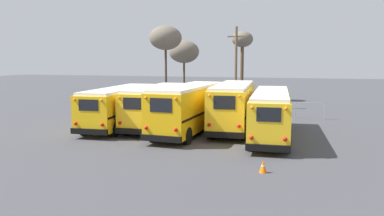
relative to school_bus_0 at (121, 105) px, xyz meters
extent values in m
plane|color=#424247|center=(5.65, 0.09, -1.64)|extent=(160.00, 160.00, 0.00)
cube|color=yellow|center=(0.00, 0.02, -0.06)|extent=(2.87, 9.99, 2.42)
cube|color=white|center=(0.00, 0.02, 1.25)|extent=(2.66, 9.59, 0.20)
cube|color=black|center=(0.20, -4.97, -1.09)|extent=(2.53, 0.30, 0.36)
cube|color=black|center=(0.20, -4.94, 0.60)|extent=(1.36, 0.09, 0.73)
sphere|color=red|center=(-0.73, -5.01, -0.61)|extent=(0.22, 0.22, 0.22)
sphere|color=orange|center=(-0.73, -5.01, 0.93)|extent=(0.18, 0.18, 0.18)
sphere|color=red|center=(1.13, -4.94, -0.61)|extent=(0.22, 0.22, 0.22)
sphere|color=orange|center=(1.13, -4.94, 0.93)|extent=(0.18, 0.18, 0.18)
cube|color=black|center=(-1.25, -0.03, -0.25)|extent=(0.42, 9.69, 0.14)
cube|color=black|center=(1.25, 0.07, -0.25)|extent=(0.42, 9.69, 0.14)
cylinder|color=black|center=(-1.31, 3.62, -1.12)|extent=(0.32, 1.05, 1.04)
cylinder|color=black|center=(1.01, 3.71, -1.12)|extent=(0.32, 1.05, 1.04)
cylinder|color=black|center=(-1.01, -3.67, -1.12)|extent=(0.32, 1.05, 1.04)
cylinder|color=black|center=(1.30, -3.58, -1.12)|extent=(0.32, 1.05, 1.04)
cube|color=yellow|center=(2.82, 0.60, -0.02)|extent=(2.61, 9.36, 2.54)
cube|color=white|center=(2.82, 0.60, 1.35)|extent=(2.41, 8.98, 0.20)
cube|color=black|center=(2.88, -4.10, -1.11)|extent=(2.55, 0.23, 0.36)
cube|color=black|center=(2.88, -4.08, 0.68)|extent=(1.37, 0.05, 0.76)
sphere|color=red|center=(1.95, -4.12, -0.59)|extent=(0.22, 0.22, 0.22)
sphere|color=orange|center=(1.95, -4.12, 1.03)|extent=(0.18, 0.18, 0.18)
sphere|color=red|center=(3.82, -4.10, -0.59)|extent=(0.22, 0.22, 0.22)
sphere|color=orange|center=(3.82, -4.10, 1.03)|extent=(0.18, 0.18, 0.18)
cube|color=black|center=(1.56, 0.59, -0.21)|extent=(0.14, 9.14, 0.14)
cube|color=black|center=(4.08, 0.62, -0.21)|extent=(0.14, 9.14, 0.14)
cylinder|color=black|center=(1.61, 3.95, -1.13)|extent=(0.29, 1.01, 1.01)
cylinder|color=black|center=(3.95, 3.98, -1.13)|extent=(0.29, 1.01, 1.01)
cylinder|color=black|center=(1.70, -2.78, -1.13)|extent=(0.29, 1.01, 1.01)
cylinder|color=black|center=(4.03, -2.75, -1.13)|extent=(0.29, 1.01, 1.01)
cube|color=#EAAA0F|center=(5.65, -0.75, 0.10)|extent=(3.07, 10.06, 2.75)
cube|color=white|center=(5.65, -0.75, 1.58)|extent=(2.85, 9.65, 0.20)
cube|color=black|center=(5.35, -5.75, -1.09)|extent=(2.55, 0.35, 0.36)
cube|color=black|center=(5.35, -5.72, 0.86)|extent=(1.37, 0.11, 0.83)
sphere|color=red|center=(4.42, -5.70, -0.52)|extent=(0.22, 0.22, 0.22)
sphere|color=orange|center=(4.42, -5.70, 1.26)|extent=(0.18, 0.18, 0.18)
sphere|color=red|center=(6.28, -5.81, -0.52)|extent=(0.22, 0.22, 0.22)
sphere|color=orange|center=(6.28, -5.81, 1.26)|extent=(0.18, 0.18, 0.18)
cube|color=black|center=(4.39, -0.68, -0.10)|extent=(0.60, 9.71, 0.14)
cube|color=black|center=(6.90, -0.83, -0.10)|extent=(0.60, 9.71, 0.14)
cylinder|color=black|center=(4.70, 2.97, -1.12)|extent=(0.34, 1.06, 1.05)
cylinder|color=black|center=(7.03, 2.83, -1.12)|extent=(0.34, 1.06, 1.05)
cylinder|color=black|center=(4.27, -4.34, -1.12)|extent=(0.34, 1.06, 1.05)
cylinder|color=black|center=(6.59, -4.48, -1.12)|extent=(0.34, 1.06, 1.05)
cube|color=yellow|center=(8.47, 1.11, 0.12)|extent=(2.86, 9.68, 2.78)
cube|color=white|center=(8.47, 1.11, 1.61)|extent=(2.65, 9.29, 0.20)
cube|color=black|center=(8.69, -3.71, -1.09)|extent=(2.49, 0.31, 0.36)
cube|color=black|center=(8.69, -3.69, 0.88)|extent=(1.34, 0.09, 0.83)
sphere|color=red|center=(7.78, -3.76, -0.50)|extent=(0.22, 0.22, 0.22)
sphere|color=orange|center=(7.78, -3.76, 1.29)|extent=(0.18, 0.18, 0.18)
sphere|color=red|center=(9.60, -3.68, -0.50)|extent=(0.22, 0.22, 0.22)
sphere|color=orange|center=(9.60, -3.68, 1.29)|extent=(0.18, 0.18, 0.18)
cube|color=black|center=(7.24, 1.06, -0.09)|extent=(0.44, 9.38, 0.14)
cube|color=black|center=(9.70, 1.17, -0.09)|extent=(0.44, 9.38, 0.14)
cylinder|color=black|center=(7.18, 4.55, -1.11)|extent=(0.33, 1.07, 1.06)
cylinder|color=black|center=(9.45, 4.65, -1.11)|extent=(0.33, 1.07, 1.06)
cylinder|color=black|center=(7.49, -2.42, -1.11)|extent=(0.33, 1.07, 1.06)
cylinder|color=black|center=(9.76, -2.32, -1.11)|extent=(0.33, 1.07, 1.06)
cube|color=yellow|center=(11.30, -1.01, -0.05)|extent=(2.71, 10.60, 2.51)
cube|color=white|center=(11.30, -1.01, 1.30)|extent=(2.51, 10.17, 0.20)
cube|color=black|center=(11.50, -6.31, -1.13)|extent=(2.35, 0.29, 0.36)
cube|color=black|center=(11.50, -6.28, 0.64)|extent=(1.27, 0.08, 0.75)
sphere|color=red|center=(10.64, -6.35, -0.62)|extent=(0.22, 0.22, 0.22)
sphere|color=orange|center=(10.64, -6.35, 0.98)|extent=(0.18, 0.18, 0.18)
sphere|color=red|center=(12.37, -6.28, -0.62)|extent=(0.22, 0.22, 0.22)
sphere|color=orange|center=(12.37, -6.28, 0.98)|extent=(0.18, 0.18, 0.18)
cube|color=black|center=(10.13, -1.06, -0.24)|extent=(0.43, 10.30, 0.14)
cube|color=black|center=(12.46, -0.97, -0.24)|extent=(0.43, 10.30, 0.14)
cylinder|color=black|center=(10.07, 2.90, -1.17)|extent=(0.32, 0.95, 0.94)
cylinder|color=black|center=(12.21, 2.99, -1.17)|extent=(0.32, 0.95, 0.94)
cylinder|color=black|center=(10.38, -5.01, -1.17)|extent=(0.32, 0.95, 0.94)
cylinder|color=black|center=(12.52, -4.93, -1.17)|extent=(0.32, 0.95, 0.94)
cylinder|color=brown|center=(6.86, 12.56, 2.57)|extent=(0.27, 0.27, 8.41)
cube|color=brown|center=(6.86, 12.56, 5.77)|extent=(1.80, 0.14, 0.14)
cylinder|color=brown|center=(6.43, 20.30, 1.78)|extent=(0.41, 0.41, 6.83)
ellipsoid|color=#6B6051|center=(6.43, 20.30, 5.90)|extent=(2.57, 2.57, 1.92)
cylinder|color=#473323|center=(-1.97, 23.59, 0.86)|extent=(0.28, 0.28, 5.01)
ellipsoid|color=#6B6051|center=(-1.97, 23.59, 4.50)|extent=(4.12, 4.12, 3.09)
cylinder|color=#473323|center=(-1.89, 15.83, 1.64)|extent=(0.27, 0.27, 6.55)
ellipsoid|color=#6B6051|center=(-1.89, 15.83, 5.94)|extent=(3.76, 3.76, 2.82)
cylinder|color=#939399|center=(-4.00, 7.65, -0.94)|extent=(0.06, 0.06, 1.40)
cylinder|color=#939399|center=(-1.59, 7.65, -0.94)|extent=(0.06, 0.06, 1.40)
cylinder|color=#939399|center=(0.82, 7.65, -0.94)|extent=(0.06, 0.06, 1.40)
cylinder|color=#939399|center=(3.24, 7.65, -0.94)|extent=(0.06, 0.06, 1.40)
cylinder|color=#939399|center=(5.65, 7.65, -0.94)|extent=(0.06, 0.06, 1.40)
cylinder|color=#939399|center=(8.06, 7.65, -0.94)|extent=(0.06, 0.06, 1.40)
cylinder|color=#939399|center=(10.47, 7.65, -0.94)|extent=(0.06, 0.06, 1.40)
cylinder|color=#939399|center=(12.88, 7.65, -0.94)|extent=(0.06, 0.06, 1.40)
cylinder|color=#939399|center=(15.30, 7.65, -0.94)|extent=(0.06, 0.06, 1.40)
cylinder|color=#939399|center=(5.65, 7.65, -0.24)|extent=(19.30, 0.04, 0.04)
cone|color=orange|center=(11.49, -9.05, -1.35)|extent=(0.36, 0.36, 0.58)
cylinder|color=white|center=(11.49, -9.05, -1.32)|extent=(0.17, 0.17, 0.06)
camera|label=1|loc=(12.74, -25.82, 3.50)|focal=35.00mm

